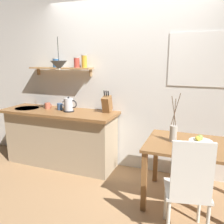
% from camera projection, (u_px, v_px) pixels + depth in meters
% --- Properties ---
extents(ground_plane, '(14.00, 14.00, 0.00)m').
position_uv_depth(ground_plane, '(112.00, 184.00, 3.16)').
color(ground_plane, '#A87F56').
extents(back_wall, '(6.80, 0.11, 2.70)m').
position_uv_depth(back_wall, '(141.00, 81.00, 3.38)').
color(back_wall, white).
rests_on(back_wall, ground_plane).
extents(kitchen_counter, '(1.83, 0.63, 0.89)m').
position_uv_depth(kitchen_counter, '(61.00, 137.00, 3.70)').
color(kitchen_counter, tan).
rests_on(kitchen_counter, ground_plane).
extents(wall_shelf, '(1.07, 0.20, 0.32)m').
position_uv_depth(wall_shelf, '(65.00, 66.00, 3.60)').
color(wall_shelf, tan).
extents(dining_table, '(1.03, 0.80, 0.73)m').
position_uv_depth(dining_table, '(192.00, 153.00, 2.64)').
color(dining_table, brown).
rests_on(dining_table, ground_plane).
extents(dining_chair_near, '(0.47, 0.47, 1.01)m').
position_uv_depth(dining_chair_near, '(189.00, 186.00, 2.09)').
color(dining_chair_near, white).
rests_on(dining_chair_near, ground_plane).
extents(fruit_bowl, '(0.25, 0.25, 0.12)m').
position_uv_depth(fruit_bowl, '(200.00, 142.00, 2.53)').
color(fruit_bowl, silver).
rests_on(fruit_bowl, dining_table).
extents(twig_vase, '(0.10, 0.08, 0.57)m').
position_uv_depth(twig_vase, '(173.00, 132.00, 2.67)').
color(twig_vase, '#B7B2A8').
rests_on(twig_vase, dining_table).
extents(electric_kettle, '(0.24, 0.16, 0.23)m').
position_uv_depth(electric_kettle, '(69.00, 105.00, 3.50)').
color(electric_kettle, black).
rests_on(electric_kettle, kitchen_counter).
extents(knife_block, '(0.11, 0.20, 0.33)m').
position_uv_depth(knife_block, '(107.00, 104.00, 3.43)').
color(knife_block, brown).
rests_on(knife_block, kitchen_counter).
extents(coffee_mug_by_sink, '(0.13, 0.09, 0.09)m').
position_uv_depth(coffee_mug_by_sink, '(48.00, 106.00, 3.72)').
color(coffee_mug_by_sink, '#C6664C').
rests_on(coffee_mug_by_sink, kitchen_counter).
extents(coffee_mug_spare, '(0.13, 0.08, 0.10)m').
position_uv_depth(coffee_mug_spare, '(60.00, 107.00, 3.63)').
color(coffee_mug_spare, '#3D5B89').
rests_on(coffee_mug_spare, kitchen_counter).
extents(pendant_lamp, '(0.24, 0.24, 0.45)m').
position_uv_depth(pendant_lamp, '(59.00, 65.00, 3.24)').
color(pendant_lamp, black).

